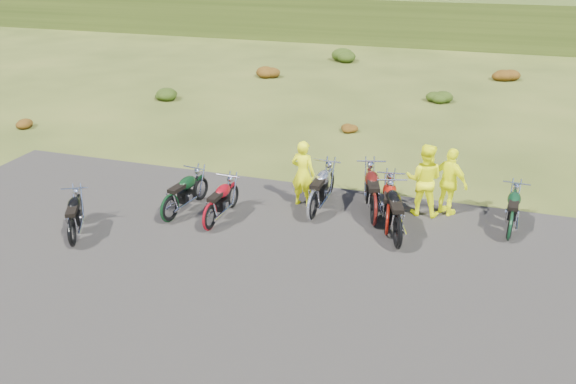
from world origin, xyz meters
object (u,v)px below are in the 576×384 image
(motorcycle_0, at_px, (74,246))
(person_middle, at_px, (303,175))
(motorcycle_3, at_px, (312,221))
(motorcycle_7, at_px, (507,240))

(motorcycle_0, relative_size, person_middle, 1.08)
(motorcycle_0, bearing_deg, person_middle, -78.93)
(motorcycle_3, height_order, motorcycle_7, motorcycle_3)
(motorcycle_0, height_order, motorcycle_3, motorcycle_3)
(motorcycle_0, height_order, motorcycle_7, motorcycle_7)
(motorcycle_0, height_order, person_middle, person_middle)
(motorcycle_7, relative_size, person_middle, 1.11)
(motorcycle_3, distance_m, person_middle, 1.27)
(motorcycle_7, bearing_deg, motorcycle_0, 114.47)
(motorcycle_0, xyz_separation_m, motorcycle_7, (9.59, 3.36, 0.00))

